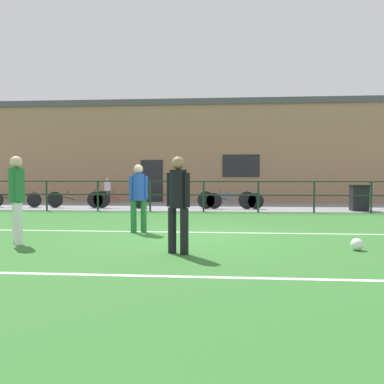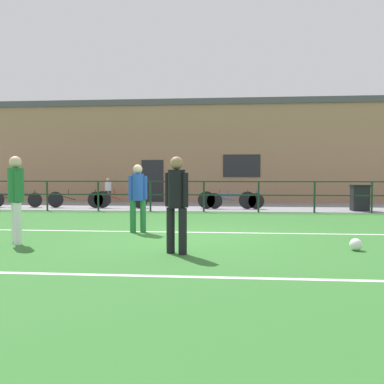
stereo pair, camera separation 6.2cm
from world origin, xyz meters
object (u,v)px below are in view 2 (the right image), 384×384
soccer_ball_match (356,244)px  bicycle_parked_0 (235,201)px  bicycle_parked_4 (16,200)px  bicycle_parked_2 (227,200)px  bicycle_parked_1 (75,199)px  bicycle_parked_3 (121,199)px  spectator_child (108,188)px  player_striker (138,194)px  player_winger (16,194)px  trash_bin_0 (360,198)px  player_goalkeeper (177,199)px

soccer_ball_match → bicycle_parked_0: bearing=103.5°
bicycle_parked_4 → bicycle_parked_2: bearing=0.0°
bicycle_parked_1 → bicycle_parked_3: (1.90, -0.00, 0.02)m
spectator_child → soccer_ball_match: bearing=136.3°
player_striker → bicycle_parked_1: player_striker is taller
soccer_ball_match → bicycle_parked_2: bearing=105.6°
bicycle_parked_1 → player_striker: bearing=-58.1°
bicycle_parked_1 → spectator_child: bearing=80.3°
soccer_ball_match → bicycle_parked_4: size_ratio=0.10×
player_winger → bicycle_parked_1: player_winger is taller
bicycle_parked_0 → player_winger: bearing=-118.8°
spectator_child → trash_bin_0: bearing=173.5°
bicycle_parked_2 → player_striker: bearing=-107.9°
bicycle_parked_2 → bicycle_parked_3: bearing=-180.0°
player_goalkeeper → bicycle_parked_3: player_goalkeeper is taller
player_goalkeeper → bicycle_parked_2: size_ratio=0.74×
bicycle_parked_1 → player_winger: bearing=-76.6°
soccer_ball_match → bicycle_parked_4: bicycle_parked_4 is taller
bicycle_parked_1 → trash_bin_0: bearing=-2.2°
player_striker → trash_bin_0: player_striker is taller
player_striker → player_winger: (-2.10, -1.74, 0.08)m
player_striker → bicycle_parked_4: (-6.63, 6.56, -0.58)m
player_winger → bicycle_parked_4: player_winger is taller
spectator_child → player_striker: bearing=121.6°
bicycle_parked_1 → bicycle_parked_2: (6.20, 0.00, 0.02)m
bicycle_parked_2 → player_winger: bearing=-117.0°
player_goalkeeper → bicycle_parked_4: bearing=157.3°
player_winger → bicycle_parked_0: size_ratio=0.78×
bicycle_parked_2 → bicycle_parked_4: size_ratio=1.03×
bicycle_parked_2 → bicycle_parked_4: 8.75m
player_goalkeeper → bicycle_parked_3: 9.70m
bicycle_parked_2 → bicycle_parked_4: (-8.75, -0.00, -0.04)m
bicycle_parked_0 → bicycle_parked_2: (-0.33, 0.00, 0.03)m
spectator_child → bicycle_parked_0: spectator_child is taller
bicycle_parked_0 → bicycle_parked_3: bicycle_parked_3 is taller
spectator_child → bicycle_parked_0: size_ratio=0.53×
player_goalkeeper → bicycle_parked_0: 9.15m
player_goalkeeper → spectator_child: player_goalkeeper is taller
bicycle_parked_1 → bicycle_parked_4: (-2.55, -0.00, -0.02)m
bicycle_parked_0 → bicycle_parked_3: 4.63m
bicycle_parked_2 → player_goalkeeper: bearing=-95.5°
player_striker → player_goalkeeper: bearing=102.2°
player_goalkeeper → player_winger: size_ratio=0.97×
player_goalkeeper → bicycle_parked_0: player_goalkeeper is taller
player_striker → bicycle_parked_4: bearing=-59.0°
bicycle_parked_4 → bicycle_parked_1: bearing=0.0°
player_winger → spectator_child: size_ratio=1.46×
player_goalkeeper → bicycle_parked_0: bearing=108.7°
bicycle_parked_1 → trash_bin_0: size_ratio=2.39×
spectator_child → bicycle_parked_1: spectator_child is taller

